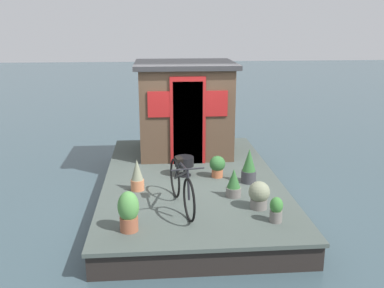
{
  "coord_description": "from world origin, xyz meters",
  "views": [
    {
      "loc": [
        -7.84,
        0.63,
        3.28
      ],
      "look_at": [
        -0.2,
        0.0,
        1.14
      ],
      "focal_mm": 41.14,
      "sensor_mm": 36.0,
      "label": 1
    }
  ],
  "objects": [
    {
      "name": "potted_plant_sage",
      "position": [
        -1.54,
        -0.94,
        0.67
      ],
      "size": [
        0.34,
        0.34,
        0.44
      ],
      "color": "slate",
      "rests_on": "houseboat_deck"
    },
    {
      "name": "bicycle",
      "position": [
        -1.43,
        0.27,
        0.8
      ],
      "size": [
        1.6,
        0.5,
        0.79
      ],
      "color": "black",
      "rests_on": "houseboat_deck"
    },
    {
      "name": "potted_plant_succulent",
      "position": [
        -2.15,
        1.05,
        0.74
      ],
      "size": [
        0.3,
        0.3,
        0.59
      ],
      "color": "#935138",
      "rests_on": "houseboat_deck"
    },
    {
      "name": "potted_plant_mint",
      "position": [
        -0.6,
        0.99,
        0.7
      ],
      "size": [
        0.23,
        0.23,
        0.56
      ],
      "color": "#C6754C",
      "rests_on": "houseboat_deck"
    },
    {
      "name": "potted_plant_fern",
      "position": [
        -1.03,
        -0.63,
        0.67
      ],
      "size": [
        0.25,
        0.25,
        0.49
      ],
      "color": "slate",
      "rests_on": "houseboat_deck"
    },
    {
      "name": "houseboat_cabin",
      "position": [
        1.66,
        0.0,
        1.45
      ],
      "size": [
        1.88,
        2.14,
        2.0
      ],
      "color": "#4C3828",
      "rests_on": "houseboat_deck"
    },
    {
      "name": "charcoal_grill",
      "position": [
        0.07,
        0.12,
        0.71
      ],
      "size": [
        0.36,
        0.36,
        0.37
      ],
      "color": "black",
      "rests_on": "houseboat_deck"
    },
    {
      "name": "ground_plane",
      "position": [
        0.0,
        0.0,
        0.0
      ],
      "size": [
        60.0,
        60.0,
        0.0
      ],
      "primitive_type": "plane",
      "color": "#384C54"
    },
    {
      "name": "potted_plant_thyme",
      "position": [
        -0.38,
        -1.02,
        0.74
      ],
      "size": [
        0.27,
        0.27,
        0.63
      ],
      "color": "#38383D",
      "rests_on": "houseboat_deck"
    },
    {
      "name": "potted_plant_geranium",
      "position": [
        -2.04,
        -1.08,
        0.63
      ],
      "size": [
        0.19,
        0.19,
        0.38
      ],
      "color": "slate",
      "rests_on": "houseboat_deck"
    },
    {
      "name": "potted_plant_rosemary",
      "position": [
        -0.05,
        -0.49,
        0.66
      ],
      "size": [
        0.3,
        0.3,
        0.41
      ],
      "color": "#B2603D",
      "rests_on": "houseboat_deck"
    },
    {
      "name": "houseboat_deck",
      "position": [
        0.0,
        0.0,
        0.22
      ],
      "size": [
        5.54,
        3.24,
        0.44
      ],
      "color": "#424C47",
      "rests_on": "ground_plane"
    }
  ]
}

